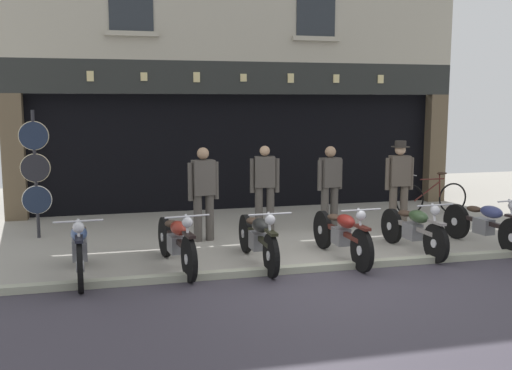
{
  "coord_description": "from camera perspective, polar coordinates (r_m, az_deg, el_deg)",
  "views": [
    {
      "loc": [
        -2.97,
        -7.73,
        2.43
      ],
      "look_at": [
        -0.36,
        2.56,
        0.93
      ],
      "focal_mm": 41.37,
      "sensor_mm": 36.0,
      "label": 1
    }
  ],
  "objects": [
    {
      "name": "leaning_bicycle",
      "position": [
        13.45,
        16.63,
        -1.12
      ],
      "size": [
        1.72,
        0.5,
        0.93
      ],
      "rotation": [
        0.0,
        0.0,
        1.57
      ],
      "color": "black",
      "rests_on": "ground"
    },
    {
      "name": "motorcycle_center",
      "position": [
        9.22,
        8.28,
        -4.62
      ],
      "size": [
        0.62,
        2.07,
        0.91
      ],
      "rotation": [
        0.0,
        0.0,
        3.18
      ],
      "color": "black",
      "rests_on": "ground"
    },
    {
      "name": "motorcycle_center_left",
      "position": [
        8.87,
        0.18,
        -5.07
      ],
      "size": [
        0.62,
        2.06,
        0.91
      ],
      "rotation": [
        0.0,
        0.0,
        3.16
      ],
      "color": "black",
      "rests_on": "ground"
    },
    {
      "name": "motorcycle_right",
      "position": [
        10.6,
        21.25,
        -3.45
      ],
      "size": [
        0.62,
        1.96,
        0.91
      ],
      "rotation": [
        0.0,
        0.0,
        3.26
      ],
      "color": "black",
      "rests_on": "ground"
    },
    {
      "name": "advert_board_near",
      "position": [
        14.32,
        9.16,
        5.18
      ],
      "size": [
        0.75,
        0.03,
        0.92
      ],
      "color": "silver"
    },
    {
      "name": "shopkeeper_center",
      "position": [
        11.14,
        0.85,
        0.1
      ],
      "size": [
        0.55,
        0.28,
        1.61
      ],
      "rotation": [
        0.0,
        0.0,
        2.98
      ],
      "color": "#47423D",
      "rests_on": "ground"
    },
    {
      "name": "motorcycle_center_right",
      "position": [
        9.88,
        14.98,
        -4.02
      ],
      "size": [
        0.62,
        1.92,
        0.9
      ],
      "rotation": [
        0.0,
        0.0,
        3.19
      ],
      "color": "black",
      "rests_on": "ground"
    },
    {
      "name": "salesman_left",
      "position": [
        10.32,
        -5.11,
        -0.44
      ],
      "size": [
        0.55,
        0.28,
        1.65
      ],
      "rotation": [
        0.0,
        0.0,
        3.31
      ],
      "color": "#47423D",
      "rests_on": "ground"
    },
    {
      "name": "ground",
      "position": [
        7.78,
        9.16,
        -10.57
      ],
      "size": [
        22.09,
        22.0,
        0.18
      ],
      "color": "gray"
    },
    {
      "name": "motorcycle_left",
      "position": [
        8.72,
        -7.71,
        -5.34
      ],
      "size": [
        0.62,
        2.05,
        0.92
      ],
      "rotation": [
        0.0,
        0.0,
        3.27
      ],
      "color": "black",
      "rests_on": "ground"
    },
    {
      "name": "assistant_far_right",
      "position": [
        11.61,
        13.68,
        0.47
      ],
      "size": [
        0.56,
        0.35,
        1.7
      ],
      "rotation": [
        0.0,
        0.0,
        3.03
      ],
      "color": "brown",
      "rests_on": "ground"
    },
    {
      "name": "tyre_sign_pole",
      "position": [
        11.15,
        -20.55,
        1.46
      ],
      "size": [
        0.52,
        0.06,
        2.29
      ],
      "color": "#232328",
      "rests_on": "ground"
    },
    {
      "name": "shop_facade",
      "position": [
        15.08,
        -2.88,
        5.08
      ],
      "size": [
        10.39,
        4.42,
        5.92
      ],
      "color": "black",
      "rests_on": "ground"
    },
    {
      "name": "motorcycle_far_left",
      "position": [
        8.55,
        -16.69,
        -5.78
      ],
      "size": [
        0.62,
        2.02,
        0.94
      ],
      "rotation": [
        0.0,
        0.0,
        3.19
      ],
      "color": "black",
      "rests_on": "ground"
    },
    {
      "name": "advert_board_far",
      "position": [
        14.78,
        13.03,
        5.06
      ],
      "size": [
        0.76,
        0.03,
        1.05
      ],
      "color": "silver"
    },
    {
      "name": "salesman_right",
      "position": [
        11.38,
        7.15,
        0.17
      ],
      "size": [
        0.55,
        0.31,
        1.59
      ],
      "rotation": [
        0.0,
        0.0,
        3.39
      ],
      "color": "#47423D",
      "rests_on": "ground"
    }
  ]
}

